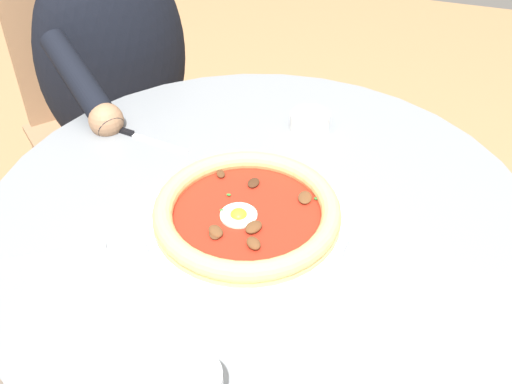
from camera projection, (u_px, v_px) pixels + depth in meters
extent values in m
cylinder|color=gray|center=(260.00, 214.00, 1.02)|extent=(0.94, 0.94, 0.04)
cylinder|color=slate|center=(259.00, 343.00, 1.25)|extent=(0.11, 0.11, 0.69)
cylinder|color=white|center=(247.00, 220.00, 0.98)|extent=(0.34, 0.34, 0.01)
cylinder|color=#E0B26B|center=(247.00, 216.00, 0.97)|extent=(0.31, 0.31, 0.01)
torus|color=#E0B26B|center=(247.00, 210.00, 0.96)|extent=(0.31, 0.31, 0.03)
cylinder|color=#A82314|center=(247.00, 214.00, 0.97)|extent=(0.29, 0.29, 0.00)
cylinder|color=white|center=(239.00, 215.00, 0.96)|extent=(0.06, 0.06, 0.00)
ellipsoid|color=yellow|center=(239.00, 214.00, 0.96)|extent=(0.03, 0.03, 0.02)
ellipsoid|color=brown|center=(253.00, 243.00, 0.90)|extent=(0.03, 0.04, 0.01)
ellipsoid|color=brown|center=(254.00, 227.00, 0.93)|extent=(0.03, 0.04, 0.01)
ellipsoid|color=#4C2D19|center=(216.00, 233.00, 0.92)|extent=(0.03, 0.03, 0.01)
ellipsoid|color=brown|center=(305.00, 197.00, 0.99)|extent=(0.03, 0.04, 0.01)
ellipsoid|color=#4C2D19|center=(221.00, 174.00, 1.04)|extent=(0.02, 0.03, 0.01)
ellipsoid|color=#3D2314|center=(254.00, 183.00, 1.02)|extent=(0.02, 0.03, 0.01)
ellipsoid|color=brown|center=(216.00, 231.00, 0.92)|extent=(0.04, 0.04, 0.01)
ellipsoid|color=#2D6B28|center=(222.00, 210.00, 0.97)|extent=(0.01, 0.01, 0.00)
ellipsoid|color=#2D6B28|center=(229.00, 195.00, 1.00)|extent=(0.01, 0.01, 0.00)
ellipsoid|color=#2D6B28|center=(316.00, 199.00, 0.99)|extent=(0.01, 0.01, 0.00)
cube|color=silver|center=(160.00, 143.00, 1.15)|extent=(0.13, 0.03, 0.00)
cube|color=black|center=(115.00, 128.00, 1.19)|extent=(0.09, 0.02, 0.01)
cylinder|color=white|center=(310.00, 122.00, 1.18)|extent=(0.08, 0.08, 0.03)
cylinder|color=olive|center=(310.00, 118.00, 1.18)|extent=(0.06, 0.06, 0.01)
cube|color=#BCBCC1|center=(47.00, 255.00, 0.92)|extent=(0.16, 0.10, 0.00)
cube|color=#282833|center=(139.00, 213.00, 1.78)|extent=(0.43, 0.44, 0.45)
ellipsoid|color=black|center=(113.00, 58.00, 1.46)|extent=(0.41, 0.43, 0.57)
cylinder|color=black|center=(81.00, 82.00, 1.22)|extent=(0.25, 0.20, 0.15)
sphere|color=#936B4C|center=(106.00, 120.00, 1.18)|extent=(0.07, 0.07, 0.07)
cube|color=#957050|center=(122.00, 142.00, 1.67)|extent=(0.62, 0.62, 0.02)
cube|color=#957050|center=(82.00, 41.00, 1.66)|extent=(0.27, 0.32, 0.43)
cylinder|color=#8E6B4C|center=(93.00, 270.00, 1.60)|extent=(0.02, 0.02, 0.45)
cylinder|color=#8E6B4C|center=(221.00, 218.00, 1.77)|extent=(0.02, 0.02, 0.45)
cylinder|color=#8E6B4C|center=(49.00, 191.00, 1.86)|extent=(0.02, 0.02, 0.45)
cylinder|color=#8E6B4C|center=(164.00, 152.00, 2.03)|extent=(0.02, 0.02, 0.45)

